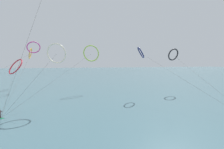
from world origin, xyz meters
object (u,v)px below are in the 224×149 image
object	(u,v)px
kite_ivory	(56,53)
kite_magenta	(34,47)
surfer_emerald	(0,114)
kite_navy	(141,53)
kite_lime	(91,53)
kite_amber	(30,53)
kite_crimson	(16,67)
kite_charcoal	(173,55)

from	to	relation	value
kite_ivory	kite_magenta	xyz separation A→B (m)	(-11.44, 21.87, 2.94)
surfer_emerald	kite_navy	size ratio (longest dim) A/B	0.07
kite_lime	kite_amber	xyz separation A→B (m)	(-22.62, 13.06, 0.42)
surfer_emerald	kite_magenta	world-z (taller)	kite_magenta
kite_magenta	kite_navy	distance (m)	35.59
kite_crimson	kite_magenta	xyz separation A→B (m)	(3.51, 5.40, 6.17)
kite_charcoal	kite_amber	size ratio (longest dim) A/B	0.50
surfer_emerald	kite_navy	distance (m)	33.45
kite_magenta	kite_ivory	bearing A→B (deg)	94.87
kite_ivory	kite_lime	xyz separation A→B (m)	(7.54, 15.86, 0.85)
kite_crimson	kite_lime	xyz separation A→B (m)	(22.49, -0.60, 4.08)
kite_crimson	kite_navy	distance (m)	37.17
kite_charcoal	kite_amber	world-z (taller)	kite_amber
surfer_emerald	kite_lime	xyz separation A→B (m)	(16.14, 20.59, 11.39)
kite_charcoal	kite_navy	world-z (taller)	kite_charcoal
surfer_emerald	kite_magenta	distance (m)	29.95
kite_magenta	kite_amber	xyz separation A→B (m)	(-3.64, 7.05, -1.67)
kite_ivory	kite_magenta	world-z (taller)	kite_magenta
kite_magenta	surfer_emerald	bearing A→B (deg)	73.36
kite_ivory	kite_amber	xyz separation A→B (m)	(-15.08, 28.92, 1.27)
kite_ivory	kite_crimson	size ratio (longest dim) A/B	0.55
surfer_emerald	kite_lime	size ratio (longest dim) A/B	0.08
kite_charcoal	kite_ivory	xyz separation A→B (m)	(-32.74, -10.45, -0.40)
kite_charcoal	kite_navy	bearing A→B (deg)	4.78
kite_amber	kite_navy	bearing A→B (deg)	47.22
surfer_emerald	kite_crimson	world-z (taller)	kite_crimson
kite_crimson	kite_navy	bearing A→B (deg)	28.09
kite_charcoal	surfer_emerald	bearing A→B (deg)	8.03
kite_crimson	kite_charcoal	bearing A→B (deg)	36.06
kite_ivory	kite_lime	bearing A→B (deg)	-98.56
surfer_emerald	kite_amber	distance (m)	36.24
kite_ivory	kite_amber	size ratio (longest dim) A/B	0.24
kite_ivory	surfer_emerald	bearing A→B (deg)	45.68
kite_magenta	kite_navy	size ratio (longest dim) A/B	1.15
kite_charcoal	kite_ivory	size ratio (longest dim) A/B	2.06
kite_charcoal	kite_magenta	bearing A→B (deg)	-26.63
kite_charcoal	kite_lime	bearing A→B (deg)	-24.26
kite_charcoal	kite_crimson	world-z (taller)	kite_charcoal
kite_crimson	kite_amber	distance (m)	13.24
kite_lime	surfer_emerald	bearing A→B (deg)	-146.55
kite_ivory	kite_magenta	distance (m)	24.85
surfer_emerald	kite_lime	distance (m)	28.53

